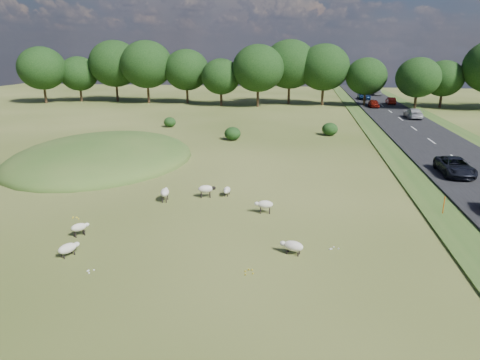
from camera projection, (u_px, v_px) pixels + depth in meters
name	position (u px, v px, depth m)	size (l,w,h in m)	color
ground	(244.00, 145.00, 45.32)	(160.00, 160.00, 0.00)	#364916
mound	(103.00, 159.00, 39.44)	(16.00, 20.00, 4.00)	#33561E
road	(418.00, 132.00, 51.94)	(8.00, 150.00, 0.25)	black
treeline	(265.00, 69.00, 77.14)	(96.28, 14.66, 11.70)	black
shrubs	(253.00, 129.00, 50.79)	(22.20, 9.05, 1.51)	black
marker_post	(444.00, 206.00, 25.80)	(0.06, 0.06, 1.20)	#D8590C
sheep_0	(206.00, 189.00, 28.94)	(1.26, 0.79, 0.87)	beige
sheep_1	(79.00, 227.00, 22.92)	(0.89, 0.95, 0.72)	beige
sheep_2	(68.00, 248.00, 20.68)	(0.89, 1.15, 0.65)	beige
sheep_3	(227.00, 190.00, 29.38)	(0.49, 1.06, 0.61)	beige
sheep_4	(293.00, 246.00, 20.88)	(1.24, 0.77, 0.69)	beige
sheep_5	(165.00, 192.00, 28.23)	(0.68, 1.25, 0.88)	beige
sheep_6	(265.00, 204.00, 26.11)	(1.17, 0.60, 0.83)	beige
car_0	(374.00, 103.00, 73.78)	(1.56, 3.89, 1.32)	maroon
car_1	(376.00, 92.00, 94.34)	(1.87, 4.61, 1.34)	#94969B
car_3	(364.00, 96.00, 86.18)	(2.18, 4.74, 1.32)	navy
car_4	(455.00, 166.00, 33.48)	(2.19, 4.75, 1.32)	black
car_5	(391.00, 101.00, 78.39)	(1.30, 3.73, 1.23)	maroon
car_7	(413.00, 113.00, 61.86)	(1.97, 4.85, 1.41)	silver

